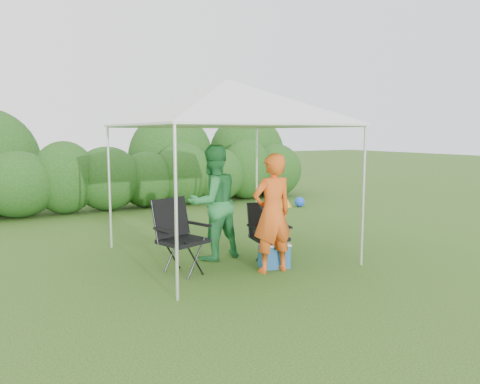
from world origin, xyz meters
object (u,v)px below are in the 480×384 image
man (272,213)px  woman (213,202)px  chair_left (178,231)px  cooler (274,255)px  canopy (227,103)px  chair_right (267,229)px

man → woman: 1.14m
chair_left → cooler: size_ratio=2.07×
canopy → chair_right: size_ratio=3.34×
canopy → woman: canopy is taller
woman → canopy: bearing=179.6°
chair_left → cooler: chair_left is taller
canopy → cooler: bearing=-72.9°
chair_left → woman: bearing=9.5°
cooler → chair_left: bearing=177.7°
canopy → cooler: 2.47m
canopy → chair_left: canopy is taller
chair_right → woman: bearing=144.8°
chair_left → chair_right: bearing=-27.5°
chair_left → cooler: (1.33, -0.48, -0.42)m
chair_left → man: size_ratio=0.62×
cooler → chair_right: bearing=97.3°
woman → chair_right: bearing=126.8°
canopy → chair_left: (-1.05, -0.45, -1.86)m
canopy → cooler: (0.29, -0.93, -2.28)m
man → woman: woman is taller
chair_left → man: 1.37m
man → cooler: 0.71m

